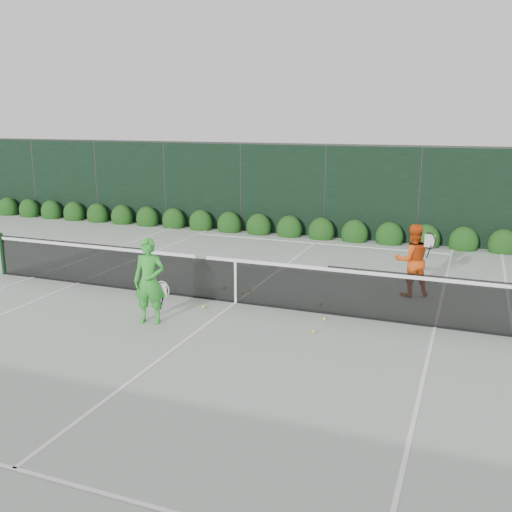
% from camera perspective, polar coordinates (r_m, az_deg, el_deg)
% --- Properties ---
extents(ground, '(80.00, 80.00, 0.00)m').
position_cam_1_polar(ground, '(12.30, -2.04, -4.70)').
color(ground, gray).
rests_on(ground, ground).
extents(tennis_net, '(12.90, 0.10, 1.07)m').
position_cam_1_polar(tennis_net, '(12.16, -2.17, -2.31)').
color(tennis_net, '#103216').
rests_on(tennis_net, ground).
extents(player_woman, '(0.69, 0.53, 1.67)m').
position_cam_1_polar(player_woman, '(11.10, -10.61, -2.49)').
color(player_woman, green).
rests_on(player_woman, ground).
extents(player_man, '(0.97, 0.88, 1.62)m').
position_cam_1_polar(player_man, '(13.05, 15.37, -0.41)').
color(player_man, '#DE4D12').
rests_on(player_man, ground).
extents(court_lines, '(11.03, 23.83, 0.01)m').
position_cam_1_polar(court_lines, '(12.30, -2.04, -4.67)').
color(court_lines, white).
rests_on(court_lines, ground).
extents(windscreen_fence, '(32.00, 21.07, 3.06)m').
position_cam_1_polar(windscreen_fence, '(9.55, -8.53, -0.80)').
color(windscreen_fence, black).
rests_on(windscreen_fence, ground).
extents(hedge_row, '(31.66, 0.65, 0.94)m').
position_cam_1_polar(hedge_row, '(18.82, 6.55, 2.43)').
color(hedge_row, '#11330E').
rests_on(hedge_row, ground).
extents(tennis_balls, '(2.77, 2.06, 0.07)m').
position_cam_1_polar(tennis_balls, '(12.15, 1.01, -4.76)').
color(tennis_balls, '#C9DB30').
rests_on(tennis_balls, ground).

